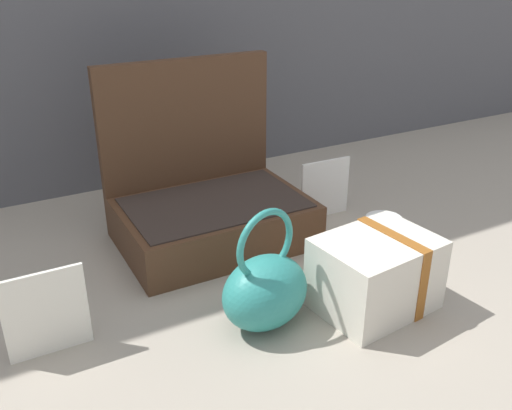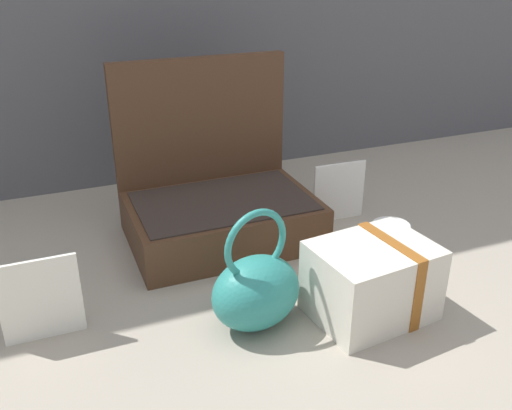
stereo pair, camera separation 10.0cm
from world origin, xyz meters
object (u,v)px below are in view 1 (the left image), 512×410
open_suitcase (208,201)px  coffee_mug (381,238)px  poster_card_right (325,188)px  info_card_left (46,314)px  teal_pouch_handbag (265,289)px  cream_toiletry_bag (377,273)px

open_suitcase → coffee_mug: (0.27, -0.25, -0.04)m
open_suitcase → poster_card_right: bearing=-6.6°
info_card_left → poster_card_right: bearing=17.4°
info_card_left → poster_card_right: (0.65, 0.20, -0.00)m
open_suitcase → teal_pouch_handbag: size_ratio=1.82×
coffee_mug → poster_card_right: poster_card_right is taller
coffee_mug → poster_card_right: bearing=87.0°
open_suitcase → cream_toiletry_bag: size_ratio=1.82×
cream_toiletry_bag → coffee_mug: size_ratio=1.95×
teal_pouch_handbag → cream_toiletry_bag: 0.20m
cream_toiletry_bag → info_card_left: size_ratio=1.47×
info_card_left → coffee_mug: bearing=-1.0°
teal_pouch_handbag → poster_card_right: (0.32, 0.30, 0.00)m
coffee_mug → teal_pouch_handbag: bearing=-165.3°
cream_toiletry_bag → coffee_mug: cream_toiletry_bag is taller
teal_pouch_handbag → coffee_mug: 0.32m
cream_toiletry_bag → poster_card_right: poster_card_right is taller
open_suitcase → teal_pouch_handbag: open_suitcase is taller
cream_toiletry_bag → coffee_mug: 0.17m
teal_pouch_handbag → info_card_left: teal_pouch_handbag is taller
cream_toiletry_bag → poster_card_right: size_ratio=1.54×
teal_pouch_handbag → coffee_mug: teal_pouch_handbag is taller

